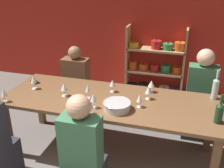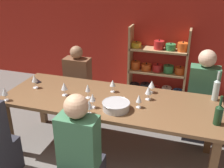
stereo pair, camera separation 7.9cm
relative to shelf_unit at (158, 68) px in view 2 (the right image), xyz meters
name	(u,v)px [view 2 (the right image)]	position (x,y,z in m)	size (l,w,h in m)	color
wall_back_red	(141,19)	(-0.39, 0.20, 0.84)	(8.80, 0.06, 2.70)	red
shelf_unit	(158,68)	(0.00, 0.00, 0.00)	(1.05, 0.30, 1.26)	tan
dining_table	(109,105)	(-0.30, -1.91, 0.18)	(2.56, 0.94, 0.77)	brown
mixing_bowl	(116,106)	(-0.15, -2.13, 0.31)	(0.31, 0.31, 0.09)	#B7BABC
wine_bottle_green	(219,114)	(0.89, -2.11, 0.38)	(0.08, 0.08, 0.31)	#19381E
wine_bottle_dark	(216,89)	(0.88, -1.56, 0.40)	(0.07, 0.07, 0.35)	#B2C6C1
wine_glass_white_a	(92,98)	(-0.41, -2.17, 0.38)	(0.07, 0.07, 0.17)	white
wine_glass_empty_a	(89,105)	(-0.39, -2.31, 0.37)	(0.07, 0.07, 0.16)	white
wine_glass_empty_b	(64,86)	(-0.85, -1.98, 0.38)	(0.08, 0.08, 0.17)	white
wine_glass_empty_c	(34,79)	(-1.31, -1.90, 0.39)	(0.07, 0.07, 0.18)	white
wine_glass_red_a	(152,84)	(0.14, -1.59, 0.37)	(0.08, 0.08, 0.16)	white
wine_glass_white_b	(148,91)	(0.14, -1.79, 0.38)	(0.08, 0.08, 0.17)	white
wine_glass_white_c	(88,88)	(-0.55, -1.96, 0.38)	(0.06, 0.06, 0.18)	white
wine_glass_red_b	(5,92)	(-1.44, -2.31, 0.37)	(0.07, 0.07, 0.17)	white
wine_glass_empty_d	(139,99)	(0.07, -2.01, 0.37)	(0.06, 0.06, 0.16)	white
wine_glass_empty_e	(113,83)	(-0.32, -1.71, 0.38)	(0.07, 0.07, 0.16)	white
cell_phone	(36,81)	(-1.41, -1.72, 0.27)	(0.17, 0.13, 0.01)	black
person_near_a	(80,164)	(-0.34, -2.71, -0.07)	(0.38, 0.48, 1.19)	#2D2D38
person_far_a	(78,90)	(-1.10, -1.08, -0.10)	(0.40, 0.50, 1.13)	#2D2D38
person_far_b	(200,105)	(0.76, -1.14, -0.04)	(0.38, 0.48, 1.25)	#2D2D38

